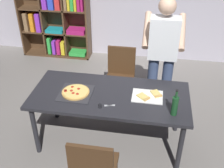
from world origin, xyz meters
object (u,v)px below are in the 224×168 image
kitchen_scissors (103,106)px  chair_far_side (120,73)px  chair_near_camera (94,168)px  bookshelf (56,8)px  wine_bottle (175,105)px  person_serving_pizza (162,54)px  dining_table (110,99)px  pepperoni_pizza_on_tray (76,92)px

kitchen_scissors → chair_far_side: bearing=88.4°
chair_near_camera → bookshelf: bearing=114.3°
wine_bottle → kitchen_scissors: size_ratio=1.59×
chair_far_side → person_serving_pizza: person_serving_pizza is taller
chair_far_side → wine_bottle: (0.74, -1.17, 0.36)m
chair_far_side → kitchen_scissors: 1.18m
dining_table → chair_far_side: bearing=90.0°
wine_bottle → kitchen_scissors: (-0.78, 0.01, -0.11)m
dining_table → wine_bottle: wine_bottle is taller
dining_table → person_serving_pizza: person_serving_pizza is taller
chair_near_camera → chair_far_side: bearing=90.0°
bookshelf → pepperoni_pizza_on_tray: bookshelf is taller
chair_near_camera → chair_far_side: 1.83m
chair_far_side → chair_near_camera: bearing=-90.0°
chair_far_side → person_serving_pizza: (0.59, -0.22, 0.49)m
chair_far_side → dining_table: bearing=-90.0°
chair_far_side → person_serving_pizza: bearing=-20.6°
pepperoni_pizza_on_tray → wine_bottle: (1.15, -0.20, 0.10)m
chair_far_side → bookshelf: bookshelf is taller
bookshelf → person_serving_pizza: (2.07, -1.68, 0.01)m
pepperoni_pizza_on_tray → wine_bottle: size_ratio=1.24×
pepperoni_pizza_on_tray → dining_table: bearing=7.2°
chair_near_camera → dining_table: bearing=90.0°
chair_far_side → pepperoni_pizza_on_tray: chair_far_side is taller
dining_table → person_serving_pizza: (0.59, 0.70, 0.32)m
pepperoni_pizza_on_tray → wine_bottle: wine_bottle is taller
chair_near_camera → pepperoni_pizza_on_tray: bearing=115.3°
bookshelf → pepperoni_pizza_on_tray: size_ratio=4.98×
chair_near_camera → bookshelf: size_ratio=0.46×
bookshelf → chair_near_camera: bearing=-65.7°
kitchen_scissors → dining_table: bearing=82.6°
chair_far_side → person_serving_pizza: size_ratio=0.51×
chair_near_camera → wine_bottle: size_ratio=2.85×
dining_table → kitchen_scissors: kitchen_scissors is taller
bookshelf → kitchen_scissors: 3.01m
bookshelf → pepperoni_pizza_on_tray: bearing=-66.1°
dining_table → bookshelf: (-1.48, 2.38, 0.31)m
bookshelf → wine_bottle: 3.45m
bookshelf → pepperoni_pizza_on_tray: (1.08, -2.43, -0.22)m
chair_far_side → pepperoni_pizza_on_tray: bearing=-112.9°
chair_far_side → kitchen_scissors: bearing=-91.6°
dining_table → person_serving_pizza: 0.96m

